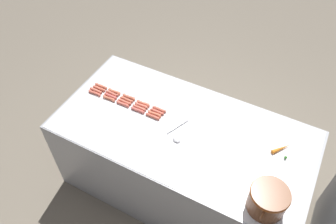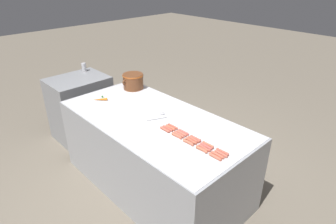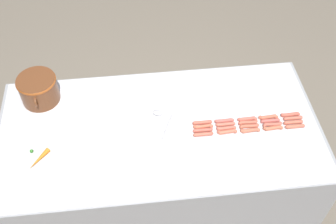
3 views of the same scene
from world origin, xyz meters
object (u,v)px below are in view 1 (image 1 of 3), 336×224
object	(u,v)px
hot_dog_10	(96,91)
hot_dog_1	(114,92)
carrot	(281,149)
hot_dog_3	(143,103)
hot_dog_8	(141,106)
hot_dog_16	(109,98)
hot_dog_11	(111,96)
serving_spoon	(177,135)
hot_dog_15	(95,93)
hot_dog_6	(112,94)
hot_dog_0	(101,86)
hot_dog_13	(139,108)
hot_dog_18	(138,110)
hot_dog_4	(159,109)
hot_dog_17	(123,104)
hot_dog_7	(127,100)
hot_dog_9	(157,112)
hot_dog_5	(99,88)
hot_dog_2	(129,97)
hot_dog_19	(153,116)
hot_dog_14	(155,114)
hot_dog_12	(125,102)
bean_pot	(268,199)

from	to	relation	value
hot_dog_10	hot_dog_1	bearing A→B (deg)	113.17
carrot	hot_dog_3	bearing A→B (deg)	-86.15
hot_dog_8	hot_dog_16	bearing A→B (deg)	-78.32
hot_dog_10	hot_dog_11	world-z (taller)	same
hot_dog_3	serving_spoon	bearing A→B (deg)	67.30
hot_dog_8	hot_dog_15	distance (m)	0.46
hot_dog_6	hot_dog_16	xyz separation A→B (m)	(0.06, 0.01, 0.00)
hot_dog_0	hot_dog_6	size ratio (longest dim) A/B	1.00
hot_dog_13	carrot	bearing A→B (deg)	96.79
hot_dog_18	hot_dog_4	bearing A→B (deg)	121.36
hot_dog_17	hot_dog_18	distance (m)	0.16
hot_dog_6	serving_spoon	bearing A→B (deg)	78.59
hot_dog_16	hot_dog_7	bearing A→B (deg)	113.03
hot_dog_7	carrot	world-z (taller)	carrot
hot_dog_6	hot_dog_17	size ratio (longest dim) A/B	1.00
hot_dog_9	hot_dog_17	xyz separation A→B (m)	(0.06, -0.31, 0.00)
hot_dog_10	hot_dog_11	xyz separation A→B (m)	(-0.00, 0.16, 0.00)
hot_dog_5	hot_dog_2	bearing A→B (deg)	96.63
hot_dog_0	serving_spoon	bearing A→B (deg)	78.34
hot_dog_18	hot_dog_19	size ratio (longest dim) A/B	1.00
hot_dog_10	hot_dog_14	xyz separation A→B (m)	(-0.00, 0.61, 0.00)
hot_dog_19	hot_dog_16	bearing A→B (deg)	-90.28
hot_dog_1	hot_dog_7	xyz separation A→B (m)	(0.03, 0.15, 0.00)
hot_dog_1	hot_dog_2	size ratio (longest dim) A/B	1.00
hot_dog_8	hot_dog_10	world-z (taller)	same
hot_dog_0	hot_dog_16	xyz separation A→B (m)	(0.10, 0.15, 0.00)
hot_dog_8	hot_dog_13	size ratio (longest dim) A/B	1.00
hot_dog_12	serving_spoon	xyz separation A→B (m)	(0.11, 0.57, -0.00)
hot_dog_3	hot_dog_4	world-z (taller)	same
hot_dog_10	hot_dog_15	world-z (taller)	same
hot_dog_5	hot_dog_4	bearing A→B (deg)	93.03
hot_dog_5	hot_dog_18	distance (m)	0.46
hot_dog_14	hot_dog_17	world-z (taller)	same
hot_dog_19	carrot	distance (m)	1.07
hot_dog_12	hot_dog_15	world-z (taller)	same
hot_dog_0	hot_dog_4	bearing A→B (deg)	89.80
hot_dog_14	hot_dog_2	bearing A→B (deg)	-102.46
hot_dog_13	serving_spoon	bearing A→B (deg)	75.05
hot_dog_0	hot_dog_1	bearing A→B (deg)	89.13
hot_dog_12	bean_pot	xyz separation A→B (m)	(0.38, 1.38, 0.10)
hot_dog_11	hot_dog_16	world-z (taller)	same
hot_dog_14	serving_spoon	world-z (taller)	hot_dog_14
hot_dog_7	hot_dog_19	distance (m)	0.31
hot_dog_9	hot_dog_10	distance (m)	0.62
hot_dog_18	carrot	bearing A→B (deg)	98.23
hot_dog_2	hot_dog_8	world-z (taller)	same
hot_dog_3	bean_pot	world-z (taller)	bean_pot
hot_dog_14	hot_dog_17	xyz separation A→B (m)	(0.03, -0.30, 0.00)
hot_dog_16	hot_dog_19	xyz separation A→B (m)	(0.00, 0.45, 0.00)
hot_dog_13	hot_dog_16	size ratio (longest dim) A/B	1.00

